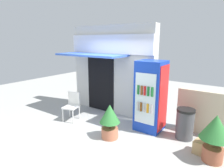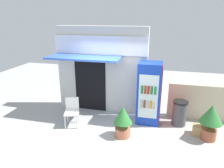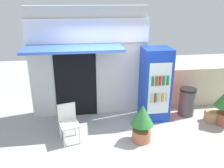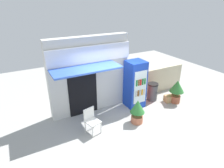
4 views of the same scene
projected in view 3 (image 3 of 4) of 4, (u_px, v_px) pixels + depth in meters
The scene contains 8 objects.
ground at pixel (119, 143), 5.34m from camera, with size 16.00×16.00×0.00m, color #A3A39E.
storefront_building at pixel (88, 61), 6.28m from camera, with size 3.13×1.29×2.94m.
drink_cooler at pixel (155, 84), 6.18m from camera, with size 0.73×0.74×1.93m.
plastic_chair at pixel (68, 120), 5.32m from camera, with size 0.51×0.53×0.86m.
potted_plant_near_shop at pixel (142, 121), 5.27m from camera, with size 0.52×0.52×0.90m.
trash_bin at pixel (187, 102), 6.51m from camera, with size 0.45×0.45×0.79m.
stone_boundary_wall at pixel (207, 86), 7.11m from camera, with size 2.52×0.23×1.17m, color beige.
cardboard_box at pixel (214, 117), 6.22m from camera, with size 0.43×0.30×0.29m, color tan.
Camera 3 is at (-0.81, -4.46, 3.13)m, focal length 37.60 mm.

